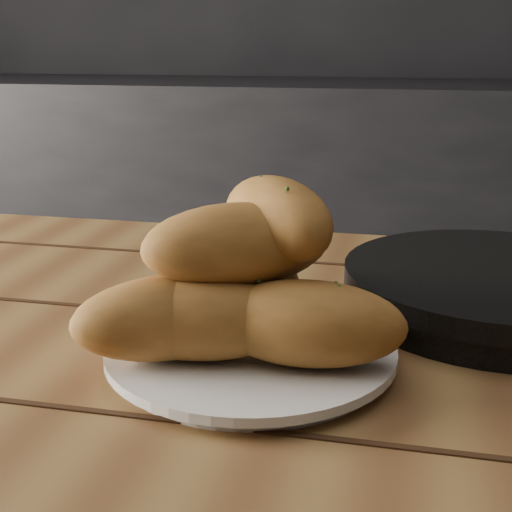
{
  "coord_description": "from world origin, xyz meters",
  "views": [
    {
      "loc": [
        0.38,
        -0.4,
        1.01
      ],
      "look_at": [
        0.26,
        0.16,
        0.84
      ],
      "focal_mm": 50.0,
      "sensor_mm": 36.0,
      "label": 1
    }
  ],
  "objects_px": {
    "skillet": "(499,289)",
    "bread_rolls": "(241,285)",
    "table": "(439,485)",
    "plate": "(251,354)"
  },
  "relations": [
    {
      "from": "table",
      "to": "plate",
      "type": "bearing_deg",
      "value": 178.59
    },
    {
      "from": "table",
      "to": "skillet",
      "type": "height_order",
      "value": "skillet"
    },
    {
      "from": "table",
      "to": "skillet",
      "type": "xyz_separation_m",
      "value": [
        0.05,
        0.18,
        0.11
      ]
    },
    {
      "from": "table",
      "to": "skillet",
      "type": "bearing_deg",
      "value": 73.42
    },
    {
      "from": "skillet",
      "to": "bread_rolls",
      "type": "bearing_deg",
      "value": -141.14
    },
    {
      "from": "table",
      "to": "bread_rolls",
      "type": "relative_size",
      "value": 6.04
    },
    {
      "from": "plate",
      "to": "bread_rolls",
      "type": "bearing_deg",
      "value": -157.89
    },
    {
      "from": "plate",
      "to": "skillet",
      "type": "height_order",
      "value": "skillet"
    },
    {
      "from": "plate",
      "to": "bread_rolls",
      "type": "relative_size",
      "value": 0.89
    },
    {
      "from": "plate",
      "to": "bread_rolls",
      "type": "xyz_separation_m",
      "value": [
        -0.01,
        -0.0,
        0.06
      ]
    }
  ]
}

